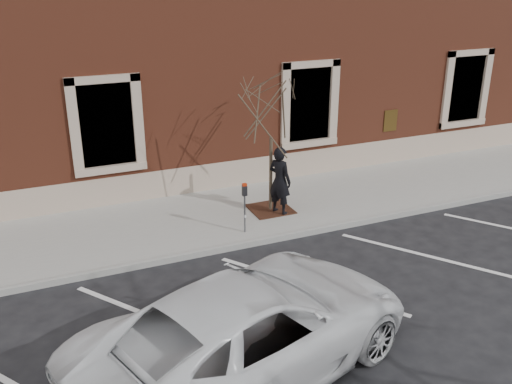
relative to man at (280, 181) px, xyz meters
name	(u,v)px	position (x,y,z in m)	size (l,w,h in m)	color
ground	(266,242)	(-0.92, -1.17, -1.06)	(120.00, 120.00, 0.00)	#28282B
sidewalk_near	(239,213)	(-0.92, 0.58, -0.99)	(40.00, 3.50, 0.15)	#A8A79E
curb_near	(267,240)	(-0.92, -1.22, -0.99)	(40.00, 0.12, 0.15)	#9E9E99
parking_stripes	(309,285)	(-0.92, -3.37, -1.06)	(28.00, 4.40, 0.01)	silver
building_civic	(171,39)	(-0.92, 6.57, 2.93)	(40.00, 8.62, 8.00)	brown
man	(280,181)	(0.00, 0.00, 0.00)	(0.67, 0.44, 1.83)	black
parking_meter	(245,199)	(-1.29, -0.71, -0.03)	(0.12, 0.09, 1.28)	#595B60
tree_grate	(270,209)	(-0.13, 0.30, -0.90)	(1.09, 1.09, 0.03)	#452416
sapling	(271,117)	(-0.13, 0.30, 1.65)	(2.20, 2.20, 3.67)	#4D3F2F
white_truck	(249,328)	(-3.11, -5.37, -0.23)	(2.75, 5.97, 1.66)	silver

